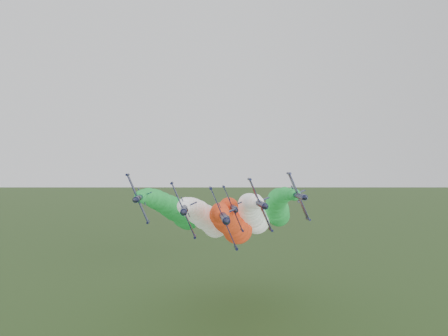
# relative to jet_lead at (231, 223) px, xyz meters

# --- Properties ---
(jet_lead) EXTENTS (17.44, 84.14, 22.91)m
(jet_lead) POSITION_rel_jet_lead_xyz_m (0.00, 0.00, 0.00)
(jet_lead) COLOR black
(jet_lead) RESTS_ON ground
(jet_inner_left) EXTENTS (17.15, 83.85, 22.62)m
(jet_inner_left) POSITION_rel_jet_lead_xyz_m (-7.08, 8.35, 0.65)
(jet_inner_left) COLOR black
(jet_inner_left) RESTS_ON ground
(jet_inner_right) EXTENTS (17.19, 83.89, 22.66)m
(jet_inner_right) POSITION_rel_jet_lead_xyz_m (8.23, 12.15, 1.21)
(jet_inner_right) COLOR black
(jet_inner_right) RESTS_ON ground
(jet_outer_left) EXTENTS (17.30, 84.00, 22.77)m
(jet_outer_left) POSITION_rel_jet_lead_xyz_m (-16.85, 20.05, 1.90)
(jet_outer_left) COLOR black
(jet_outer_left) RESTS_ON ground
(jet_outer_right) EXTENTS (16.74, 83.45, 22.21)m
(jet_outer_right) POSITION_rel_jet_lead_xyz_m (18.13, 20.88, 2.22)
(jet_outer_right) COLOR black
(jet_outer_right) RESTS_ON ground
(jet_trail) EXTENTS (17.52, 84.22, 22.99)m
(jet_trail) POSITION_rel_jet_lead_xyz_m (4.16, 26.79, -1.06)
(jet_trail) COLOR black
(jet_trail) RESTS_ON ground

